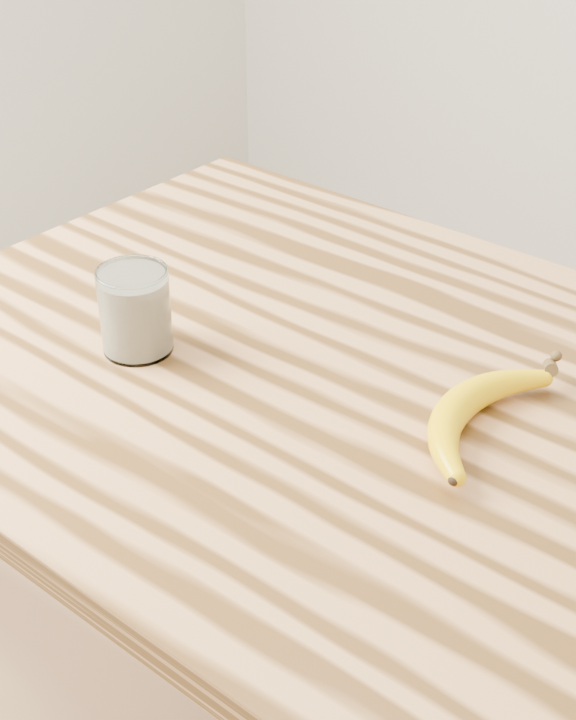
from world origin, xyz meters
The scene contains 3 objects.
table centered at (0.00, 0.00, 0.77)m, with size 1.20×0.80×0.90m.
smoothie_glass centered at (-0.27, -0.11, 0.95)m, with size 0.08×0.08×0.10m.
banana centered at (0.09, 0.01, 0.92)m, with size 0.11×0.30×0.04m, color #E7B000, non-canonical shape.
Camera 1 is at (0.50, -0.75, 1.52)m, focal length 50.00 mm.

